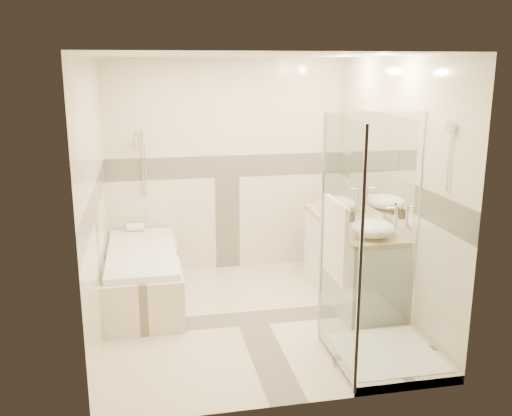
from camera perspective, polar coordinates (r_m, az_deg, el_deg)
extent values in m
cube|color=beige|center=(5.70, -0.50, -11.00)|extent=(2.80, 3.00, 0.01)
cube|color=silver|center=(5.16, -0.56, 15.12)|extent=(2.80, 3.00, 0.01)
cube|color=beige|center=(6.74, -2.93, 4.17)|extent=(2.80, 0.01, 2.50)
cube|color=beige|center=(3.87, 3.65, -3.44)|extent=(2.80, 0.01, 2.50)
cube|color=beige|center=(5.22, -15.87, 0.68)|extent=(0.01, 3.00, 2.50)
cube|color=beige|center=(5.71, 13.45, 1.97)|extent=(0.01, 3.00, 2.50)
cube|color=white|center=(5.94, 12.22, 4.46)|extent=(0.01, 1.60, 1.00)
cylinder|color=silver|center=(6.62, -11.30, 4.61)|extent=(0.02, 0.02, 0.70)
cube|color=beige|center=(6.12, -11.22, -6.89)|extent=(0.75, 1.70, 0.50)
cube|color=white|center=(6.02, -11.35, -4.40)|extent=(0.69, 1.60, 0.06)
ellipsoid|color=white|center=(6.04, -11.33, -4.85)|extent=(0.56, 1.40, 0.16)
cube|color=silver|center=(6.10, 9.43, -5.35)|extent=(0.55, 1.60, 0.80)
cylinder|color=silver|center=(5.60, 8.14, -5.46)|extent=(0.01, 0.24, 0.01)
cylinder|color=silver|center=(6.32, 5.75, -3.10)|extent=(0.01, 0.24, 0.01)
cube|color=tan|center=(5.98, 9.59, -1.51)|extent=(0.57, 1.62, 0.05)
cube|color=beige|center=(5.05, 12.87, -14.35)|extent=(0.90, 0.90, 0.08)
cube|color=white|center=(5.02, 12.89, -13.90)|extent=(0.80, 0.80, 0.01)
cube|color=white|center=(4.49, 8.37, -3.85)|extent=(0.01, 0.90, 2.00)
cube|color=white|center=(5.05, 11.45, -1.98)|extent=(0.90, 0.01, 2.00)
cylinder|color=silver|center=(4.09, 10.40, -5.75)|extent=(0.03, 0.03, 2.00)
cylinder|color=silver|center=(4.90, 6.56, -2.27)|extent=(0.03, 0.03, 2.00)
cylinder|color=silver|center=(5.24, 15.98, -1.65)|extent=(0.03, 0.03, 2.00)
cylinder|color=silver|center=(4.66, 18.81, 7.65)|extent=(0.03, 0.10, 0.10)
cylinder|color=silver|center=(4.39, 8.10, 0.59)|extent=(0.02, 0.60, 0.02)
cube|color=white|center=(4.46, 7.97, -3.15)|extent=(0.04, 0.48, 0.62)
ellipsoid|color=white|center=(6.32, 8.15, 0.41)|extent=(0.41, 0.41, 0.17)
ellipsoid|color=white|center=(5.43, 11.58, -2.00)|extent=(0.42, 0.42, 0.17)
cylinder|color=silver|center=(6.38, 10.07, 0.92)|extent=(0.03, 0.03, 0.26)
cylinder|color=silver|center=(6.34, 9.72, 1.88)|extent=(0.09, 0.02, 0.02)
cylinder|color=silver|center=(5.50, 13.78, -1.26)|extent=(0.03, 0.03, 0.29)
cylinder|color=silver|center=(5.45, 13.36, -0.03)|extent=(0.10, 0.02, 0.02)
imported|color=black|center=(5.93, 9.48, -0.66)|extent=(0.06, 0.07, 0.14)
imported|color=black|center=(6.09, 8.93, -0.30)|extent=(0.11, 0.11, 0.13)
cube|color=white|center=(6.61, 7.25, 0.65)|extent=(0.15, 0.24, 0.07)
cylinder|color=white|center=(6.68, -11.97, -1.89)|extent=(0.20, 0.09, 0.09)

